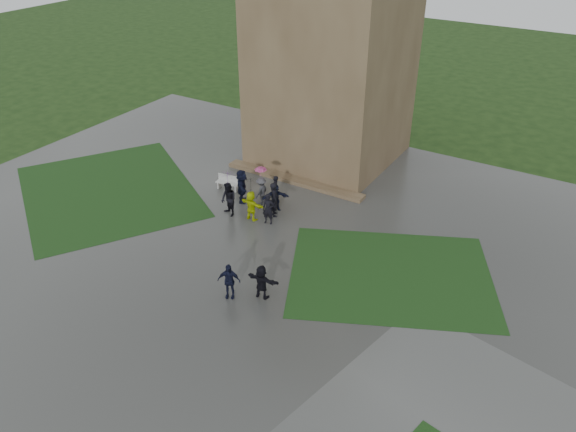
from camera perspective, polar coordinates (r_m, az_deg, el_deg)
The scene contains 10 objects.
ground at distance 26.24m, azimuth -11.50°, elevation -5.67°, with size 120.00×120.00×0.00m, color black.
plaza at distance 27.42m, azimuth -8.74°, elevation -3.57°, with size 34.00×34.00×0.02m, color #383836.
lawn_inset_left at distance 33.97m, azimuth -17.77°, elevation 2.45°, with size 11.00×9.00×0.01m, color black.
lawn_inset_right at distance 25.97m, azimuth 10.38°, elevation -5.89°, with size 9.00×7.00×0.01m, color black.
tower at distance 34.13m, azimuth 4.73°, elevation 20.02°, with size 8.00×8.00×18.00m, color brown.
tower_plinth at distance 33.35m, azimuth 0.59°, elevation 3.69°, with size 9.00×0.80×0.22m, color brown.
bench at distance 32.57m, azimuth -6.08°, elevation 3.42°, with size 1.46×0.65×0.82m.
visitor_cluster at distance 29.94m, azimuth -3.70°, elevation 2.37°, with size 3.63×3.37×2.53m.
pedestrian_mid at distance 23.95m, azimuth -6.02°, elevation -6.58°, with size 0.98×0.56×1.67m, color black.
pedestrian_near at distance 23.86m, azimuth -2.69°, elevation -6.70°, with size 1.47×0.53×1.59m, color black.
Camera 1 is at (15.24, -14.88, 15.33)m, focal length 35.00 mm.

